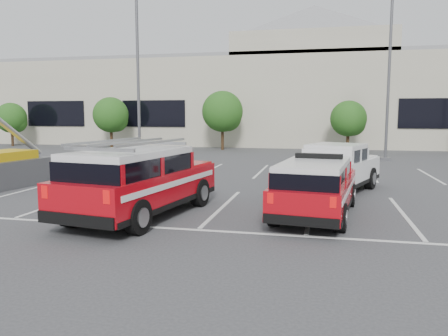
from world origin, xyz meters
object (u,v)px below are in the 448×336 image
(tree_left, at_px, (112,116))
(white_pickup, at_px, (331,174))
(tree_mid_left, at_px, (224,113))
(ladder_suv, at_px, (139,186))
(convention_building, at_px, (294,97))
(tree_mid_right, at_px, (350,120))
(tree_far_left, at_px, (12,119))
(utility_rig, at_px, (1,170))
(light_pole_left, at_px, (138,77))
(light_pole_mid, at_px, (389,78))
(fire_chief_suv, at_px, (316,191))

(tree_left, distance_m, white_pickup, 26.38)
(tree_mid_left, bearing_deg, ladder_suv, -83.15)
(tree_left, height_order, ladder_suv, tree_left)
(convention_building, height_order, tree_mid_right, convention_building)
(tree_far_left, height_order, utility_rig, tree_far_left)
(tree_far_left, bearing_deg, light_pole_left, -30.71)
(ladder_suv, bearing_deg, tree_left, 127.50)
(light_pole_mid, xyz_separation_m, utility_rig, (-16.75, -13.99, -4.54))
(tree_mid_left, bearing_deg, light_pole_mid, -26.92)
(tree_left, bearing_deg, tree_mid_left, 0.00)
(ladder_suv, bearing_deg, utility_rig, 163.09)
(tree_mid_left, height_order, light_pole_left, light_pole_left)
(tree_far_left, bearing_deg, ladder_suv, -46.16)
(tree_mid_left, distance_m, light_pole_left, 10.73)
(tree_mid_right, distance_m, utility_rig, 25.01)
(convention_building, xyz_separation_m, ladder_suv, (-2.23, -33.62, -3.84))
(fire_chief_suv, distance_m, white_pickup, 3.83)
(convention_building, bearing_deg, ladder_suv, -93.79)
(tree_far_left, relative_size, light_pole_mid, 0.39)
(utility_rig, bearing_deg, tree_mid_left, 83.48)
(light_pole_left, relative_size, fire_chief_suv, 1.95)
(light_pole_mid, relative_size, white_pickup, 1.64)
(light_pole_left, bearing_deg, convention_building, 67.61)
(fire_chief_suv, xyz_separation_m, ladder_suv, (-4.93, -1.12, 0.16))
(light_pole_mid, bearing_deg, tree_far_left, 169.27)
(tree_mid_left, height_order, utility_rig, tree_mid_left)
(tree_far_left, relative_size, utility_rig, 1.01)
(tree_left, relative_size, white_pickup, 0.71)
(ladder_suv, bearing_deg, tree_far_left, 142.96)
(tree_far_left, xyz_separation_m, ladder_suv, (22.86, -23.80, -1.62))
(convention_building, distance_m, tree_left, 18.11)
(tree_mid_right, distance_m, white_pickup, 19.05)
(fire_chief_suv, height_order, utility_rig, utility_rig)
(convention_building, xyz_separation_m, fire_chief_suv, (2.70, -32.50, -3.99))
(convention_building, distance_m, ladder_suv, 33.91)
(tree_mid_left, xyz_separation_m, tree_mid_right, (10.00, -0.00, -0.54))
(tree_mid_left, distance_m, light_pole_mid, 13.53)
(tree_left, xyz_separation_m, light_pole_left, (6.91, -10.05, 2.41))
(tree_mid_left, xyz_separation_m, light_pole_mid, (11.91, -6.05, 2.14))
(tree_mid_left, relative_size, light_pole_left, 0.47)
(light_pole_left, distance_m, fire_chief_suv, 17.26)
(ladder_suv, relative_size, utility_rig, 1.49)
(convention_building, distance_m, light_pole_left, 21.49)
(tree_mid_left, height_order, ladder_suv, tree_mid_left)
(tree_mid_left, relative_size, light_pole_mid, 0.47)
(tree_far_left, distance_m, ladder_suv, 33.04)
(tree_left, distance_m, light_pole_mid, 22.86)
(convention_building, height_order, ladder_suv, convention_building)
(tree_mid_left, height_order, fire_chief_suv, tree_mid_left)
(tree_mid_right, height_order, light_pole_left, light_pole_left)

